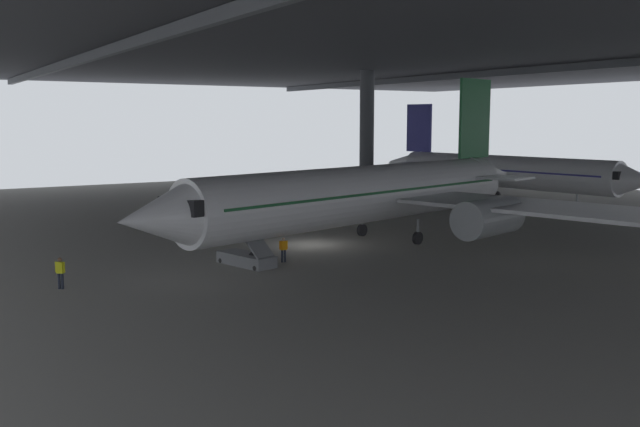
{
  "coord_description": "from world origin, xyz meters",
  "views": [
    {
      "loc": [
        41.63,
        -24.8,
        8.7
      ],
      "look_at": [
        3.1,
        -1.11,
        2.65
      ],
      "focal_mm": 39.17,
      "sensor_mm": 36.0,
      "label": 1
    }
  ],
  "objects_px": {
    "crew_worker_by_stairs": "(283,248)",
    "airplane_main": "(369,194)",
    "boarding_stairs": "(246,253)",
    "crew_worker_near_nose": "(60,271)",
    "airplane_distant": "(499,171)"
  },
  "relations": [
    {
      "from": "crew_worker_near_nose",
      "to": "airplane_distant",
      "type": "relative_size",
      "value": 0.05
    },
    {
      "from": "crew_worker_by_stairs",
      "to": "airplane_main",
      "type": "bearing_deg",
      "value": 106.91
    },
    {
      "from": "airplane_distant",
      "to": "boarding_stairs",
      "type": "bearing_deg",
      "value": -67.31
    },
    {
      "from": "crew_worker_near_nose",
      "to": "airplane_main",
      "type": "bearing_deg",
      "value": 96.66
    },
    {
      "from": "airplane_main",
      "to": "crew_worker_near_nose",
      "type": "xyz_separation_m",
      "value": [
        2.5,
        -21.45,
        -2.62
      ]
    },
    {
      "from": "crew_worker_near_nose",
      "to": "boarding_stairs",
      "type": "bearing_deg",
      "value": 92.59
    },
    {
      "from": "crew_worker_by_stairs",
      "to": "boarding_stairs",
      "type": "bearing_deg",
      "value": -102.1
    },
    {
      "from": "airplane_distant",
      "to": "crew_worker_near_nose",
      "type": "bearing_deg",
      "value": -71.52
    },
    {
      "from": "crew_worker_by_stairs",
      "to": "airplane_distant",
      "type": "xyz_separation_m",
      "value": [
        -16.11,
        34.99,
        2.41
      ]
    },
    {
      "from": "crew_worker_near_nose",
      "to": "crew_worker_by_stairs",
      "type": "xyz_separation_m",
      "value": [
        0.01,
        13.17,
        -0.07
      ]
    },
    {
      "from": "boarding_stairs",
      "to": "airplane_distant",
      "type": "relative_size",
      "value": 0.14
    },
    {
      "from": "crew_worker_near_nose",
      "to": "crew_worker_by_stairs",
      "type": "distance_m",
      "value": 13.18
    },
    {
      "from": "crew_worker_near_nose",
      "to": "airplane_distant",
      "type": "xyz_separation_m",
      "value": [
        -16.1,
        48.17,
        2.34
      ]
    },
    {
      "from": "crew_worker_by_stairs",
      "to": "crew_worker_near_nose",
      "type": "bearing_deg",
      "value": -90.05
    },
    {
      "from": "boarding_stairs",
      "to": "crew_worker_near_nose",
      "type": "bearing_deg",
      "value": -87.41
    }
  ]
}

